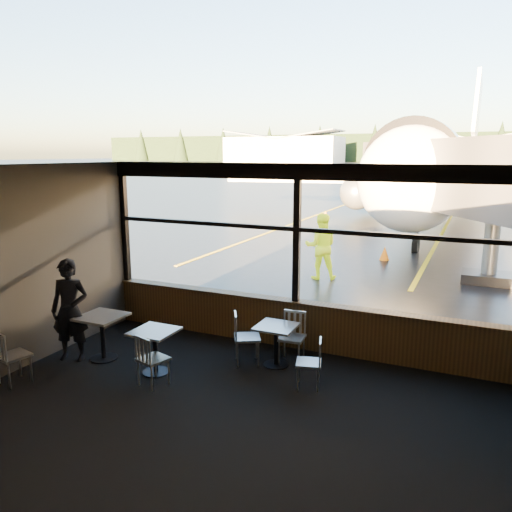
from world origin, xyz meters
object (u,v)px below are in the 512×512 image
Objects in this scene: cafe_table_near at (276,346)px; chair_left_s at (13,356)px; cone_wing at (325,215)px; jet_bridge at (504,209)px; chair_near_e at (309,363)px; passenger at (70,310)px; ground_crew at (321,246)px; chair_near_w at (247,338)px; airliner at (457,126)px; chair_near_n at (292,338)px; cafe_table_left at (103,337)px; cone_nose at (385,253)px; cafe_table_mid at (155,352)px; chair_mid_s at (153,360)px.

chair_left_s reaches higher than cafe_table_near.
jet_bridge is at bearing -57.39° from cone_wing.
chair_near_e is 4.75m from chair_left_s.
cone_wing is at bearing 74.81° from passenger.
chair_near_w is at bearing 75.68° from ground_crew.
airliner reaches higher than chair_left_s.
chair_near_n is at bearing 45.67° from cafe_table_near.
chair_left_s is 9.08m from ground_crew.
chair_near_w reaches higher than chair_near_e.
chair_near_w is at bearing 20.54° from cafe_table_left.
chair_near_n is 0.47× the size of ground_crew.
airliner is at bearing 97.39° from jet_bridge.
ground_crew is 3.75m from cone_nose.
passenger reaches higher than chair_near_w.
cafe_table_mid reaches higher than cafe_table_near.
cafe_table_left is at bearing 175.29° from cafe_table_mid.
chair_left_s is (-1.85, -1.26, 0.08)m from cafe_table_mid.
cone_nose is at bearing 136.13° from jet_bridge.
chair_near_w is (-1.29, 0.45, 0.06)m from chair_near_e.
cone_wing is (-3.52, 21.47, -0.22)m from chair_mid_s.
chair_near_e reaches higher than cone_nose.
jet_bridge is at bearing 161.27° from ground_crew.
passenger is 3.83× the size of cone_nose.
chair_mid_s is (-2.29, -0.95, 0.03)m from chair_near_e.
passenger reaches higher than chair_mid_s.
jet_bridge reaches higher than cafe_table_near.
jet_bridge reaches higher than passenger.
ground_crew is at bearing 85.39° from cafe_table_mid.
chair_near_n is at bearing 61.96° from chair_mid_s.
chair_near_n reaches higher than cafe_table_left.
chair_left_s is at bearing -115.47° from cafe_table_left.
chair_near_e is 0.97m from chair_near_n.
cafe_table_left is at bearing -84.38° from cone_wing.
jet_bridge is at bearing 118.58° from chair_near_w.
chair_near_e is at bearing 85.64° from ground_crew.
chair_mid_s is (1.45, -0.49, 0.02)m from cafe_table_left.
chair_left_s is 2.17× the size of cone_wing.
airliner is 36.47× the size of chair_near_n.
cafe_table_mid is at bearing 29.10° from chair_near_n.
chair_near_n is at bearing 47.48° from chair_left_s.
chair_near_e reaches higher than cafe_table_near.
chair_near_w is 1.93× the size of cone_nose.
passenger is (-3.67, -1.47, 0.46)m from chair_near_n.
airliner is 23.65m from chair_near_w.
cone_nose is (3.09, 10.83, -0.17)m from cafe_table_left.
cone_nose is at bearing 52.62° from passenger.
cone_wing is at bearing -80.41° from chair_near_n.
ground_crew reaches higher than cafe_table_left.
cafe_table_mid is 0.46m from chair_mid_s.
airliner is at bearing 84.20° from cone_nose.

